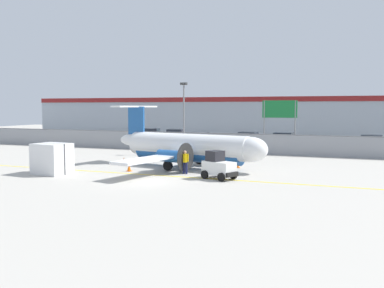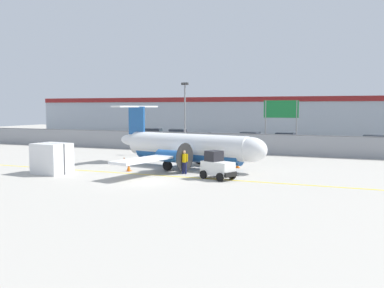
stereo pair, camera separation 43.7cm
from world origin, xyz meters
name	(u,v)px [view 2 (the right image)]	position (x,y,z in m)	size (l,w,h in m)	color
ground_plane	(154,175)	(0.00, 2.00, 0.00)	(140.00, 140.00, 0.01)	#ADA89E
perimeter_fence	(223,142)	(0.00, 18.00, 1.12)	(98.00, 0.10, 2.10)	gray
parking_lot_strip	(250,144)	(0.00, 29.50, 0.06)	(98.00, 17.00, 0.12)	#38383A
background_building	(277,116)	(0.00, 47.99, 3.26)	(91.00, 8.10, 6.50)	#A8B2BC
commuter_airplane	(190,148)	(0.93, 6.39, 1.60)	(13.91, 15.96, 4.92)	white
baggage_tug	(217,166)	(4.62, 2.16, 0.86)	(2.58, 2.11, 1.88)	silver
ground_crew_worker	(184,161)	(1.74, 3.31, 0.95)	(0.55, 0.37, 1.70)	#191E4C
cargo_container	(52,158)	(-7.22, -0.07, 1.10)	(2.61, 2.26, 2.20)	silver
traffic_cone_near_left	(238,164)	(4.48, 7.66, 0.31)	(0.36, 0.36, 0.64)	orange
traffic_cone_near_right	(124,161)	(-4.87, 6.05, 0.31)	(0.36, 0.36, 0.64)	orange
traffic_cone_far_left	(129,167)	(-2.67, 3.01, 0.31)	(0.36, 0.36, 0.64)	orange
parked_car_0	(153,134)	(-15.05, 31.30, 0.89)	(4.37, 2.37, 1.58)	#19662D
parked_car_1	(177,135)	(-10.83, 30.52, 0.89)	(4.32, 2.25, 1.58)	red
parked_car_2	(200,139)	(-5.18, 24.73, 0.89)	(4.33, 2.29, 1.58)	#19662D
parked_car_3	(249,138)	(0.41, 27.50, 0.89)	(4.37, 2.39, 1.58)	black
parked_car_4	(286,139)	(4.94, 27.85, 0.89)	(4.28, 2.18, 1.58)	#B28C19
parked_car_5	(322,143)	(9.41, 24.29, 0.89)	(4.30, 2.22, 1.58)	slate
parked_car_6	(375,142)	(14.91, 26.95, 0.89)	(4.32, 2.27, 1.58)	#B28C19
apron_light_pole	(185,112)	(-3.23, 15.30, 4.30)	(0.70, 0.30, 7.27)	slate
highway_sign	(281,114)	(5.68, 19.79, 4.14)	(3.60, 0.14, 5.50)	slate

